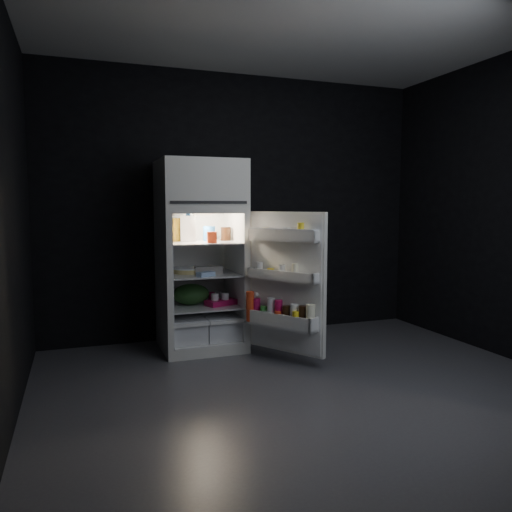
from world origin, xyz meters
name	(u,v)px	position (x,y,z in m)	size (l,w,h in m)	color
floor	(308,387)	(0.00, 0.00, 0.00)	(4.00, 3.40, 0.00)	#4C4C51
ceiling	(312,13)	(0.00, 0.00, 2.70)	(4.00, 3.40, 0.00)	silver
wall_back	(238,207)	(0.00, 1.70, 1.35)	(4.00, 0.00, 2.70)	black
wall_front	(494,209)	(0.00, -1.70, 1.35)	(4.00, 0.00, 2.70)	black
wall_left	(4,208)	(-2.00, 0.00, 1.35)	(0.00, 3.40, 2.70)	black
refrigerator	(200,249)	(-0.51, 1.32, 0.96)	(0.76, 0.71, 1.78)	white
fridge_door	(284,285)	(0.07, 0.63, 0.68)	(0.55, 0.71, 1.22)	white
milk_jug	(188,229)	(-0.62, 1.31, 1.15)	(0.14, 0.14, 0.24)	white
mayo_jar	(209,234)	(-0.41, 1.32, 1.10)	(0.11, 0.11, 0.14)	#1F5EAB
jam_jar	(226,234)	(-0.25, 1.32, 1.09)	(0.10, 0.10, 0.13)	black
amber_bottle	(176,230)	(-0.72, 1.36, 1.14)	(0.08, 0.08, 0.22)	#AD811B
small_carton	(212,237)	(-0.45, 1.09, 1.08)	(0.08, 0.06, 0.10)	red
egg_carton	(209,270)	(-0.45, 1.22, 0.76)	(0.26, 0.10, 0.07)	gray
pie	(189,271)	(-0.61, 1.35, 0.75)	(0.30, 0.30, 0.04)	tan
flat_package	(206,274)	(-0.52, 1.06, 0.75)	(0.16, 0.08, 0.04)	#84A4CC
wrapped_pkg	(214,268)	(-0.35, 1.39, 0.75)	(0.11, 0.09, 0.05)	#F9F5CB
produce_bag	(191,294)	(-0.60, 1.31, 0.52)	(0.35, 0.30, 0.20)	#193815
yogurt_tray	(221,302)	(-0.34, 1.19, 0.45)	(0.29, 0.15, 0.05)	#A80E45
small_can_red	(212,297)	(-0.38, 1.39, 0.47)	(0.06, 0.06, 0.09)	#A80E45
small_can_silver	(220,296)	(-0.28, 1.43, 0.47)	(0.07, 0.07, 0.09)	silver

